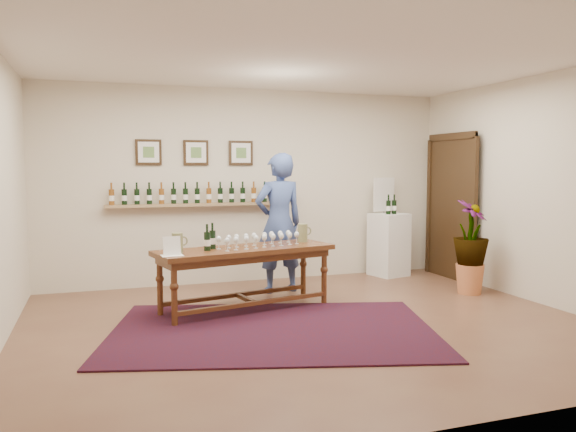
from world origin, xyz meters
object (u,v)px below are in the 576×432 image
object	(u,v)px
potted_plant	(471,247)
person	(279,223)
display_pedestal	(389,245)
tasting_table	(245,257)

from	to	relation	value
potted_plant	person	distance (m)	2.56
display_pedestal	person	size ratio (longest dim) A/B	0.52
tasting_table	display_pedestal	bearing A→B (deg)	15.14
tasting_table	potted_plant	world-z (taller)	potted_plant
potted_plant	person	bearing A→B (deg)	158.51
tasting_table	person	xyz separation A→B (m)	(0.67, 0.81, 0.30)
display_pedestal	potted_plant	xyz separation A→B (m)	(0.40, -1.47, 0.15)
display_pedestal	person	distance (m)	2.08
tasting_table	potted_plant	distance (m)	3.04
tasting_table	display_pedestal	xyz separation A→B (m)	(2.63, 1.35, -0.15)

